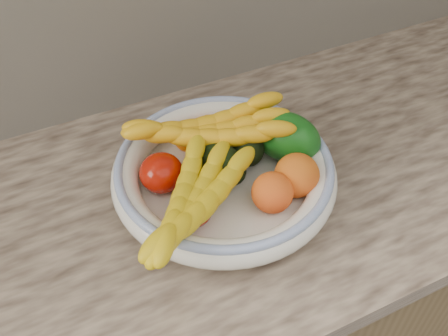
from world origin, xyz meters
TOP-DOWN VIEW (x-y plane):
  - kitchen_counter at (0.00, 1.69)m, footprint 2.44×0.66m
  - fruit_bowl at (0.00, 1.66)m, footprint 0.39×0.39m
  - clementine_back_left at (-0.02, 1.76)m, footprint 0.06×0.06m
  - clementine_back_right at (0.02, 1.78)m, footprint 0.06×0.06m
  - clementine_back_mid at (0.00, 1.73)m, footprint 0.07×0.07m
  - tomato_left at (-0.10, 1.69)m, footprint 0.09×0.09m
  - tomato_near_left at (-0.09, 1.60)m, footprint 0.09×0.09m
  - avocado_center at (-0.00, 1.67)m, footprint 0.10×0.12m
  - avocado_right at (0.06, 1.69)m, footprint 0.09×0.11m
  - green_mango at (0.13, 1.67)m, footprint 0.16×0.17m
  - peach_front at (0.04, 1.57)m, footprint 0.09×0.09m
  - peach_right at (0.10, 1.58)m, footprint 0.09×0.09m
  - banana_bunch_back at (-0.00, 1.73)m, footprint 0.33×0.19m
  - banana_bunch_front at (-0.09, 1.59)m, footprint 0.30×0.29m

SIDE VIEW (x-z plane):
  - kitchen_counter at x=0.00m, z-range -0.24..1.16m
  - fruit_bowl at x=0.00m, z-range 0.91..0.99m
  - clementine_back_left at x=-0.02m, z-range 0.93..0.98m
  - clementine_back_right at x=0.02m, z-range 0.93..0.98m
  - clementine_back_mid at x=0.00m, z-range 0.93..0.98m
  - tomato_left at x=-0.10m, z-range 0.93..1.00m
  - tomato_near_left at x=-0.09m, z-range 0.93..0.99m
  - avocado_center at x=0.00m, z-range 0.93..1.00m
  - avocado_right at x=0.06m, z-range 0.93..1.00m
  - peach_front at x=0.04m, z-range 0.93..1.00m
  - peach_right at x=0.10m, z-range 0.93..1.01m
  - green_mango at x=0.13m, z-range 0.92..1.03m
  - banana_bunch_front at x=-0.09m, z-range 0.94..1.02m
  - banana_bunch_back at x=0.00m, z-range 0.94..1.03m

